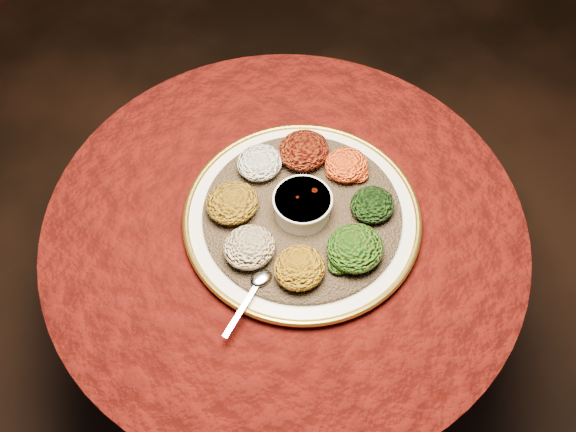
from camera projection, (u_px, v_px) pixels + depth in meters
table at (285, 267)px, 1.42m from camera, size 0.96×0.96×0.73m
platter at (302, 217)px, 1.26m from camera, size 0.53×0.53×0.02m
injera at (302, 214)px, 1.25m from camera, size 0.52×0.52×0.01m
stew_bowl at (302, 205)px, 1.23m from camera, size 0.11×0.11×0.05m
spoon at (258, 283)px, 1.16m from camera, size 0.14×0.07×0.01m
portion_ayib at (260, 163)px, 1.29m from camera, size 0.09×0.09×0.04m
portion_kitfo at (304, 150)px, 1.30m from camera, size 0.11×0.10×0.05m
portion_tikil at (346, 165)px, 1.29m from camera, size 0.09×0.08×0.04m
portion_gomen at (372, 205)px, 1.23m from camera, size 0.09×0.08×0.04m
portion_mixveg at (355, 248)px, 1.18m from camera, size 0.11×0.10×0.05m
portion_kik at (300, 268)px, 1.16m from camera, size 0.10×0.09×0.05m
portion_timatim at (249, 247)px, 1.18m from camera, size 0.10×0.09×0.05m
portion_shiro at (232, 203)px, 1.23m from camera, size 0.10×0.10×0.05m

